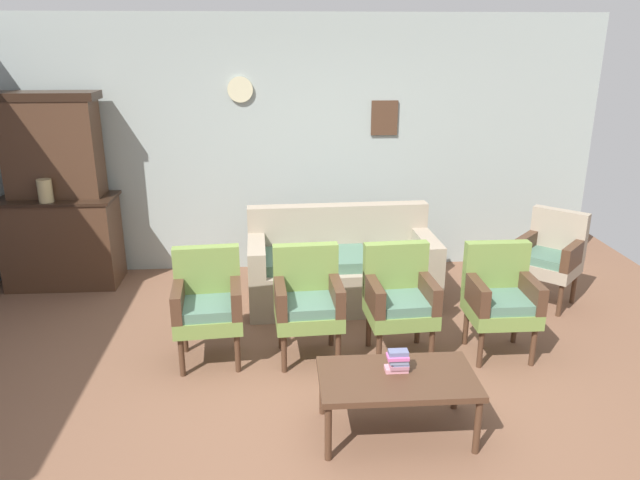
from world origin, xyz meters
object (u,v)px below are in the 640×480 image
Objects in this scene: book_stack_on_table at (398,361)px; armchair_near_couch_end at (308,299)px; wingback_chair_by_fireplace at (551,254)px; floral_couch at (341,269)px; coffee_table at (397,382)px; armchair_by_doorway at (500,295)px; armchair_row_middle at (208,301)px; armchair_near_cabinet at (399,296)px; vase_on_cabinet at (45,191)px; side_cabinet at (63,241)px.

armchair_near_couch_end is at bearing 118.09° from book_stack_on_table.
armchair_near_couch_end is 2.52m from wingback_chair_by_fireplace.
coffee_table is (0.14, -2.10, 0.05)m from floral_couch.
armchair_by_doorway is at bearing 44.56° from coffee_table.
coffee_table is 0.13m from book_stack_on_table.
armchair_row_middle is 1.64m from book_stack_on_table.
floral_couch is at bearing 175.16° from wingback_chair_by_fireplace.
wingback_chair_by_fireplace is (3.15, 0.88, 0.00)m from armchair_row_middle.
floral_couch is 2.01× the size of armchair_near_cabinet.
armchair_near_cabinet is (3.21, -1.51, -0.54)m from vase_on_cabinet.
book_stack_on_table is at bearing -61.91° from armchair_near_couch_end.
armchair_row_middle is at bearing -137.90° from floral_couch.
side_cabinet is at bearing 79.28° from vase_on_cabinet.
armchair_near_couch_end is at bearing 178.33° from armchair_by_doorway.
armchair_row_middle and armchair_near_cabinet have the same top height.
side_cabinet is 2.96m from armchair_near_couch_end.
vase_on_cabinet is 0.25× the size of armchair_row_middle.
wingback_chair_by_fireplace is at bearing -9.41° from side_cabinet.
vase_on_cabinet reaches higher than side_cabinet.
armchair_row_middle is 1.00× the size of armchair_near_couch_end.
armchair_near_cabinet is 0.81m from armchair_by_doorway.
floral_couch is 2.10m from coffee_table.
armchair_by_doorway reaches higher than coffee_table.
vase_on_cabinet is 3.99m from coffee_table.
floral_couch is 2.01× the size of armchair_by_doorway.
coffee_table is (2.96, -2.72, -0.09)m from side_cabinet.
side_cabinet reaches higher than coffee_table.
vase_on_cabinet is 2.98m from floral_couch.
floral_couch is 12.19× the size of book_stack_on_table.
vase_on_cabinet is 0.25× the size of wingback_chair_by_fireplace.
armchair_near_cabinet is at bearing -27.94° from side_cabinet.
floral_couch is at bearing 108.55° from armchair_near_cabinet.
armchair_by_doorway reaches higher than book_stack_on_table.
armchair_by_doorway is at bearing -43.18° from floral_couch.
armchair_row_middle is (-1.16, -1.05, 0.17)m from floral_couch.
floral_couch is (2.82, -0.63, -0.14)m from side_cabinet.
vase_on_cabinet is at bearing 154.74° from armchair_near_cabinet.
floral_couch is 2.01× the size of armchair_row_middle.
armchair_near_couch_end is at bearing -34.42° from side_cabinet.
armchair_near_couch_end is at bearing 179.33° from armchair_near_cabinet.
side_cabinet is 0.60m from vase_on_cabinet.
side_cabinet is 1.28× the size of armchair_by_doorway.
side_cabinet is 5.10× the size of vase_on_cabinet.
floral_couch is 2.01× the size of wingback_chair_by_fireplace.
armchair_near_couch_end is (2.48, -1.51, -0.54)m from vase_on_cabinet.
floral_couch is at bearing 70.23° from armchair_near_couch_end.
floral_couch is at bearing 94.31° from book_stack_on_table.
armchair_by_doorway is 1.38m from book_stack_on_table.
wingback_chair_by_fireplace is (2.37, 0.88, 0.00)m from armchair_near_couch_end.
armchair_row_middle is at bearing 178.87° from armchair_by_doorway.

